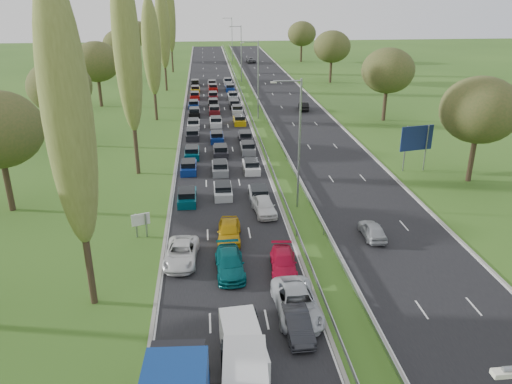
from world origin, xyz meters
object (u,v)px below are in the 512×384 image
info_sign (141,222)px  direction_sign (417,140)px  near_car_2 (181,253)px  white_van_rear (243,346)px

info_sign → direction_sign: size_ratio=0.40×
near_car_2 → white_van_rear: bearing=-67.2°
near_car_2 → info_sign: (-3.40, 4.44, 0.64)m
info_sign → direction_sign: direction_sign is taller
info_sign → white_van_rear: bearing=-65.6°
direction_sign → white_van_rear: bearing=-126.4°
direction_sign → info_sign: bearing=-154.7°
near_car_2 → white_van_rear: (3.73, -11.32, 0.32)m
white_van_rear → direction_sign: bearing=48.7°
near_car_2 → info_sign: 5.63m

